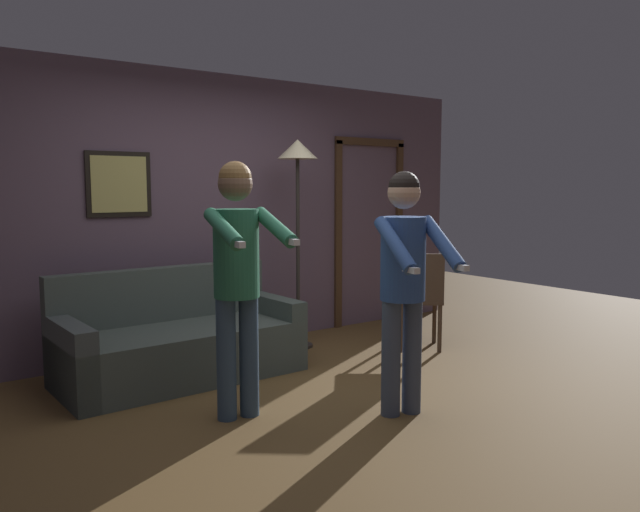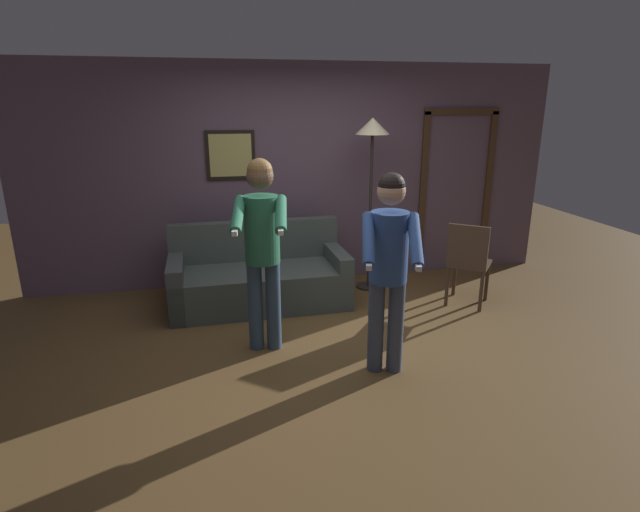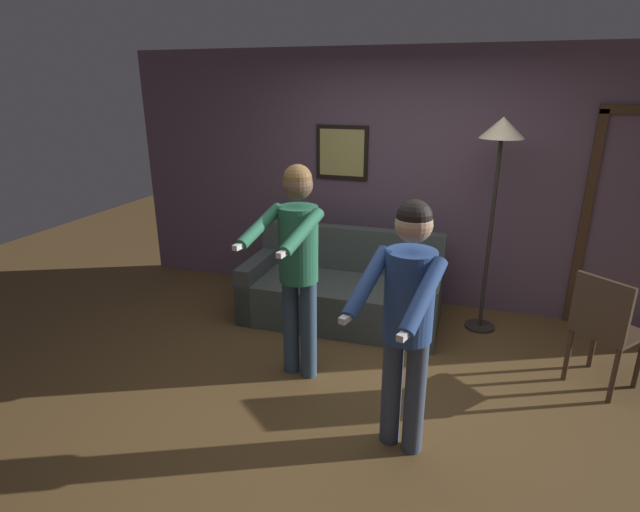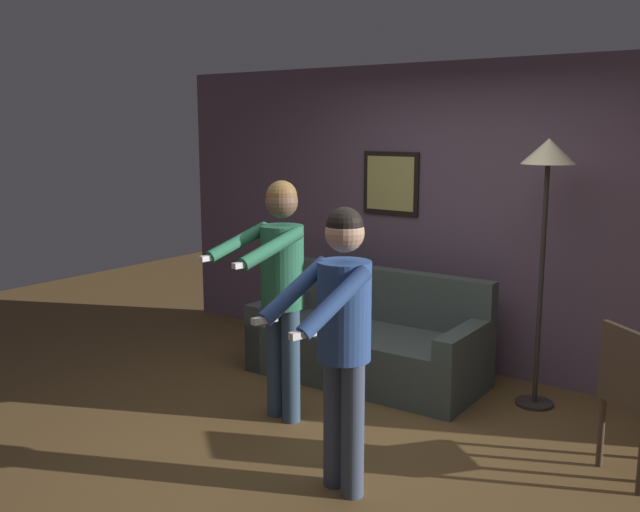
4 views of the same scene
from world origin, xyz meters
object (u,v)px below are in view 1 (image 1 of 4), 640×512
object	(u,v)px
torchiere_lamp	(298,169)
person_standing_left	(237,264)
person_standing_right	(404,271)
dining_chair_distant	(420,295)
couch	(179,344)

from	to	relation	value
torchiere_lamp	person_standing_left	world-z (taller)	torchiere_lamp
person_standing_right	dining_chair_distant	xyz separation A→B (m)	(1.32, 1.15, -0.46)
couch	dining_chair_distant	size ratio (longest dim) A/B	2.07
couch	torchiere_lamp	world-z (taller)	torchiere_lamp
couch	person_standing_left	bearing A→B (deg)	-92.51
couch	torchiere_lamp	size ratio (longest dim) A/B	0.97
person_standing_left	couch	bearing A→B (deg)	87.49
dining_chair_distant	couch	bearing A→B (deg)	166.44
person_standing_left	dining_chair_distant	xyz separation A→B (m)	(2.24, 0.56, -0.51)
couch	dining_chair_distant	bearing A→B (deg)	-13.56
torchiere_lamp	person_standing_right	xyz separation A→B (m)	(-0.45, -1.92, -0.72)
person_standing_left	dining_chair_distant	size ratio (longest dim) A/B	1.84
dining_chair_distant	person_standing_left	bearing A→B (deg)	-166.02
couch	dining_chair_distant	distance (m)	2.27
couch	person_standing_right	bearing A→B (deg)	-62.39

